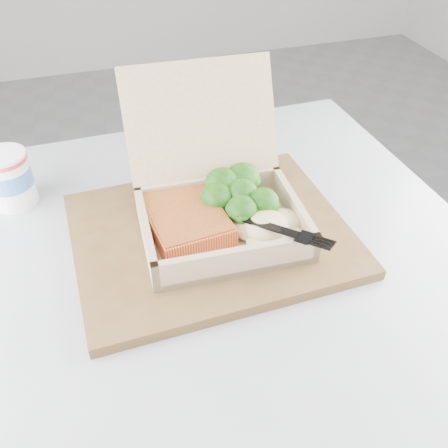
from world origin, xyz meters
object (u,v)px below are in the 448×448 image
object	(u,v)px
takeout_container	(215,191)
paper_cup	(9,177)
cafe_table	(217,335)
serving_tray	(211,234)

from	to	relation	value
takeout_container	paper_cup	bearing A→B (deg)	154.53
paper_cup	takeout_container	bearing A→B (deg)	-28.19
cafe_table	paper_cup	bearing A→B (deg)	142.00
cafe_table	takeout_container	xyz separation A→B (m)	(0.02, 0.06, 0.25)
cafe_table	serving_tray	xyz separation A→B (m)	(0.00, 0.03, 0.19)
takeout_container	paper_cup	xyz separation A→B (m)	(-0.28, 0.15, -0.02)
serving_tray	cafe_table	bearing A→B (deg)	-93.49
serving_tray	takeout_container	world-z (taller)	takeout_container
serving_tray	paper_cup	xyz separation A→B (m)	(-0.27, 0.18, 0.04)
cafe_table	paper_cup	world-z (taller)	paper_cup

